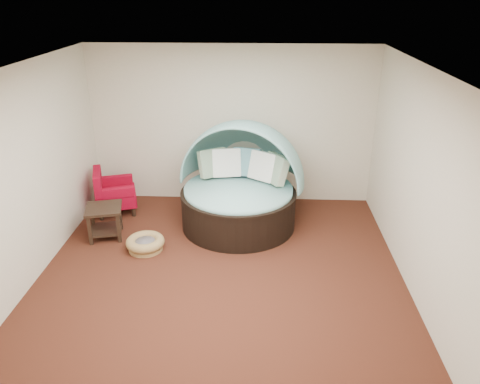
{
  "coord_description": "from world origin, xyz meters",
  "views": [
    {
      "loc": [
        0.53,
        -5.51,
        3.66
      ],
      "look_at": [
        0.23,
        0.6,
        0.96
      ],
      "focal_mm": 35.0,
      "sensor_mm": 36.0,
      "label": 1
    }
  ],
  "objects_px": {
    "side_table": "(105,218)",
    "red_armchair": "(113,193)",
    "canopy_daybed": "(240,178)",
    "pet_basket": "(145,243)"
  },
  "relations": [
    {
      "from": "canopy_daybed",
      "to": "pet_basket",
      "type": "height_order",
      "value": "canopy_daybed"
    },
    {
      "from": "canopy_daybed",
      "to": "pet_basket",
      "type": "bearing_deg",
      "value": -132.62
    },
    {
      "from": "canopy_daybed",
      "to": "pet_basket",
      "type": "relative_size",
      "value": 3.27
    },
    {
      "from": "pet_basket",
      "to": "red_armchair",
      "type": "xyz_separation_m",
      "value": [
        -0.86,
        1.26,
        0.26
      ]
    },
    {
      "from": "pet_basket",
      "to": "side_table",
      "type": "bearing_deg",
      "value": 152.8
    },
    {
      "from": "canopy_daybed",
      "to": "red_armchair",
      "type": "height_order",
      "value": "canopy_daybed"
    },
    {
      "from": "pet_basket",
      "to": "red_armchair",
      "type": "height_order",
      "value": "red_armchair"
    },
    {
      "from": "canopy_daybed",
      "to": "red_armchair",
      "type": "distance_m",
      "value": 2.3
    },
    {
      "from": "red_armchair",
      "to": "canopy_daybed",
      "type": "bearing_deg",
      "value": -25.43
    },
    {
      "from": "side_table",
      "to": "red_armchair",
      "type": "bearing_deg",
      "value": 99.01
    }
  ]
}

